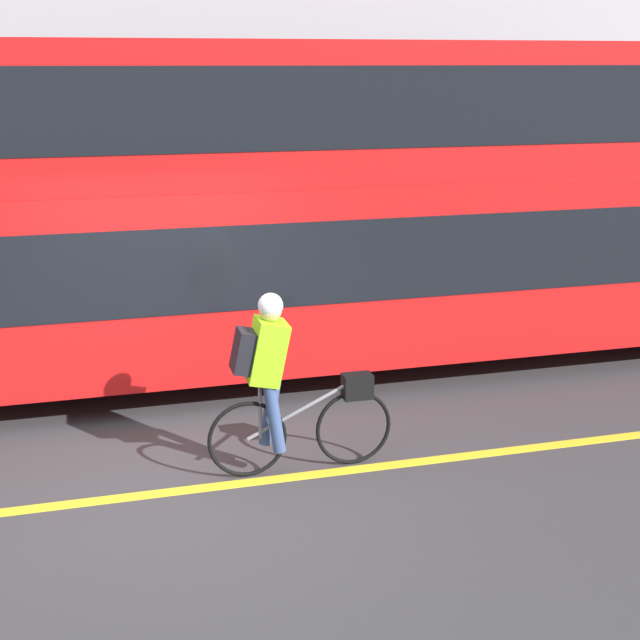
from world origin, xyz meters
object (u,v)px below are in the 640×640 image
bus (364,190)px  cyclist_on_bike (281,378)px  street_sign_post (111,210)px  trash_bin (311,266)px

bus → cyclist_on_bike: 3.37m
bus → street_sign_post: (-2.75, 2.64, -0.52)m
street_sign_post → cyclist_on_bike: bearing=-78.1°
trash_bin → street_sign_post: street_sign_post is taller
trash_bin → street_sign_post: (-2.80, -0.01, 0.94)m
bus → trash_bin: bus is taller
cyclist_on_bike → trash_bin: (1.67, 5.37, -0.29)m
cyclist_on_bike → street_sign_post: street_sign_post is taller
cyclist_on_bike → trash_bin: 5.63m
cyclist_on_bike → trash_bin: bearing=72.7°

